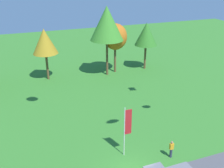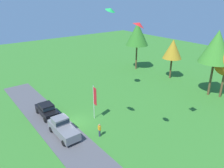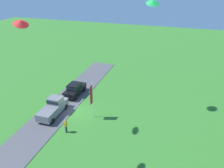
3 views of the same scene
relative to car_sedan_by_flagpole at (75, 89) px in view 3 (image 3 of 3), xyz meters
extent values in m
plane|color=#337528|center=(4.00, 1.96, -1.04)|extent=(120.00, 120.00, 0.00)
cube|color=#4C4C51|center=(4.00, -0.31, -1.01)|extent=(36.00, 4.40, 0.06)
cube|color=black|center=(-0.03, 0.00, -0.24)|extent=(4.43, 1.88, 0.80)
cube|color=black|center=(0.07, 0.00, 0.51)|extent=(2.03, 1.67, 0.70)
cube|color=#19232D|center=(0.07, 0.00, 0.51)|extent=(2.07, 1.64, 0.38)
cylinder|color=black|center=(-1.55, -0.83, -0.64)|extent=(0.68, 0.25, 0.68)
cylinder|color=black|center=(-1.52, 0.88, -0.64)|extent=(0.68, 0.25, 0.68)
cylinder|color=black|center=(1.45, -0.88, -0.64)|extent=(0.68, 0.25, 0.68)
cylinder|color=black|center=(1.48, 0.83, -0.64)|extent=(0.68, 0.25, 0.68)
cube|color=slate|center=(5.76, -0.25, -0.14)|extent=(5.01, 1.93, 1.00)
cube|color=slate|center=(4.96, -0.26, 0.76)|extent=(1.51, 1.77, 0.80)
cube|color=#19232D|center=(4.96, -0.26, 0.76)|extent=(1.54, 1.74, 0.44)
cylinder|color=black|center=(4.07, -1.17, -0.64)|extent=(0.68, 0.24, 0.68)
cylinder|color=black|center=(4.05, 0.64, -0.64)|extent=(0.68, 0.24, 0.68)
cylinder|color=black|center=(7.47, -1.14, -0.64)|extent=(0.68, 0.24, 0.68)
cylinder|color=black|center=(7.45, 0.66, -0.64)|extent=(0.68, 0.24, 0.68)
cylinder|color=#2D334C|center=(8.42, 3.10, -0.60)|extent=(0.24, 0.24, 0.88)
cube|color=orange|center=(8.42, 3.10, 0.14)|extent=(0.36, 0.22, 0.60)
sphere|color=#9E7051|center=(8.42, 3.10, 0.56)|extent=(0.22, 0.22, 0.22)
cylinder|color=silver|center=(4.56, 4.89, 1.42)|extent=(0.08, 0.08, 4.93)
cube|color=red|center=(4.91, 4.89, 2.41)|extent=(0.64, 0.04, 2.46)
cone|color=red|center=(13.55, 3.79, 12.51)|extent=(1.46, 1.47, 0.71)
cone|color=green|center=(0.50, 10.86, 12.83)|extent=(1.91, 1.89, 0.91)
camera|label=1|loc=(-3.41, -13.01, 14.59)|focal=42.00mm
camera|label=2|loc=(26.69, -9.23, 14.68)|focal=35.00mm
camera|label=3|loc=(26.14, 14.49, 15.35)|focal=35.00mm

